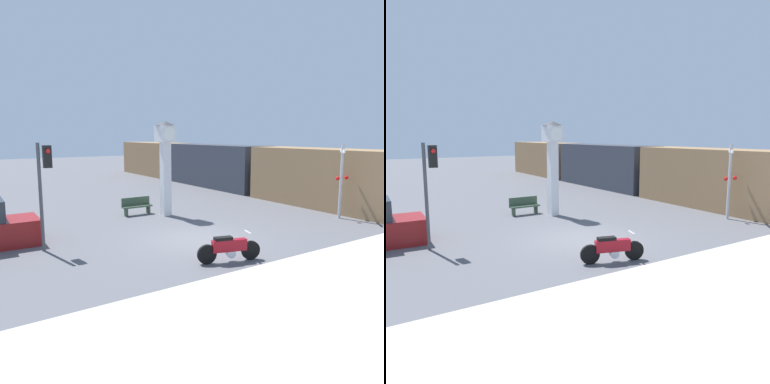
# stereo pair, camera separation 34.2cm
# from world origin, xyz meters

# --- Properties ---
(ground_plane) EXTENTS (120.00, 120.00, 0.00)m
(ground_plane) POSITION_xyz_m (0.00, 0.00, 0.00)
(ground_plane) COLOR #56565B
(sidewalk_strip) EXTENTS (36.00, 6.00, 0.10)m
(sidewalk_strip) POSITION_xyz_m (0.00, -6.85, 0.05)
(sidewalk_strip) COLOR #BCB7A8
(sidewalk_strip) RESTS_ON ground_plane
(motorcycle) EXTENTS (2.16, 0.79, 0.98)m
(motorcycle) POSITION_xyz_m (-0.59, -2.85, 0.47)
(motorcycle) COLOR black
(motorcycle) RESTS_ON ground_plane
(clock_tower) EXTENTS (1.01, 1.01, 4.87)m
(clock_tower) POSITION_xyz_m (1.26, 4.70, 3.20)
(clock_tower) COLOR white
(clock_tower) RESTS_ON ground_plane
(freight_train) EXTENTS (2.80, 31.58, 3.40)m
(freight_train) POSITION_xyz_m (10.26, 12.25, 1.70)
(freight_train) COLOR olive
(freight_train) RESTS_ON ground_plane
(traffic_light) EXTENTS (0.50, 0.35, 3.92)m
(traffic_light) POSITION_xyz_m (-5.33, 1.78, 2.70)
(traffic_light) COLOR #47474C
(traffic_light) RESTS_ON ground_plane
(railroad_crossing_signal) EXTENTS (0.90, 0.82, 3.74)m
(railroad_crossing_signal) POSITION_xyz_m (8.25, -0.76, 2.04)
(railroad_crossing_signal) COLOR #B7B7BC
(railroad_crossing_signal) RESTS_ON ground_plane
(bench) EXTENTS (1.60, 0.44, 0.92)m
(bench) POSITION_xyz_m (0.04, 5.69, 0.49)
(bench) COLOR #384C38
(bench) RESTS_ON ground_plane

